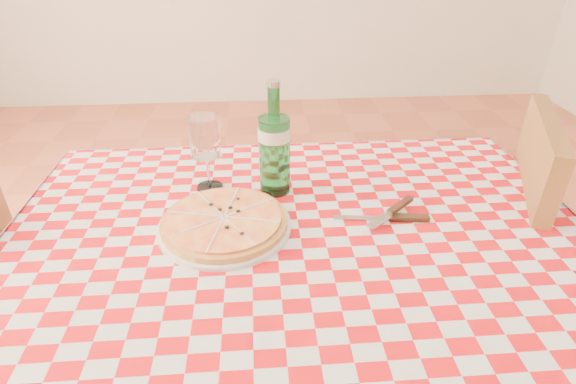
{
  "coord_description": "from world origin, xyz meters",
  "views": [
    {
      "loc": [
        -0.08,
        -0.81,
        1.34
      ],
      "look_at": [
        -0.02,
        0.06,
        0.82
      ],
      "focal_mm": 28.0,
      "sensor_mm": 36.0,
      "label": 1
    }
  ],
  "objects_px": {
    "water_bottle": "(274,139)",
    "wine_glass": "(207,154)",
    "chair_near": "(549,260)",
    "pizza_plate": "(224,221)",
    "dining_table": "(298,263)"
  },
  "relations": [
    {
      "from": "chair_near",
      "to": "water_bottle",
      "type": "height_order",
      "value": "water_bottle"
    },
    {
      "from": "chair_near",
      "to": "wine_glass",
      "type": "distance_m",
      "value": 0.98
    },
    {
      "from": "dining_table",
      "to": "water_bottle",
      "type": "distance_m",
      "value": 0.3
    },
    {
      "from": "chair_near",
      "to": "pizza_plate",
      "type": "xyz_separation_m",
      "value": [
        -0.88,
        -0.09,
        0.24
      ]
    },
    {
      "from": "water_bottle",
      "to": "wine_glass",
      "type": "height_order",
      "value": "water_bottle"
    },
    {
      "from": "pizza_plate",
      "to": "wine_glass",
      "type": "bearing_deg",
      "value": 104.13
    },
    {
      "from": "pizza_plate",
      "to": "water_bottle",
      "type": "relative_size",
      "value": 1.05
    },
    {
      "from": "dining_table",
      "to": "chair_near",
      "type": "bearing_deg",
      "value": 8.55
    },
    {
      "from": "dining_table",
      "to": "pizza_plate",
      "type": "bearing_deg",
      "value": 175.05
    },
    {
      "from": "dining_table",
      "to": "water_bottle",
      "type": "bearing_deg",
      "value": 104.45
    },
    {
      "from": "dining_table",
      "to": "wine_glass",
      "type": "bearing_deg",
      "value": 136.91
    },
    {
      "from": "water_bottle",
      "to": "pizza_plate",
      "type": "bearing_deg",
      "value": -127.21
    },
    {
      "from": "pizza_plate",
      "to": "wine_glass",
      "type": "xyz_separation_m",
      "value": [
        -0.05,
        0.18,
        0.08
      ]
    },
    {
      "from": "chair_near",
      "to": "pizza_plate",
      "type": "distance_m",
      "value": 0.92
    },
    {
      "from": "dining_table",
      "to": "wine_glass",
      "type": "xyz_separation_m",
      "value": [
        -0.21,
        0.2,
        0.2
      ]
    }
  ]
}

